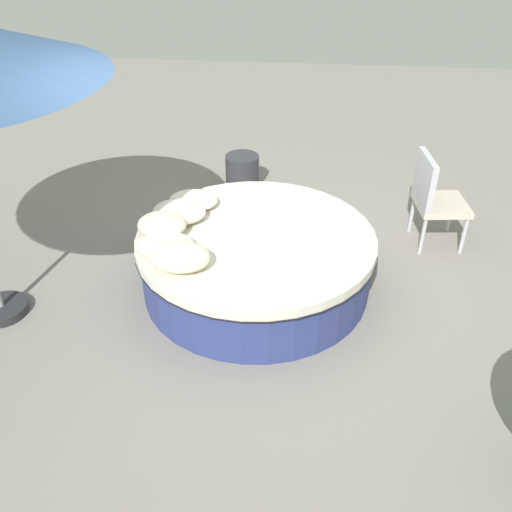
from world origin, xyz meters
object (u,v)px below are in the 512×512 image
object	(u,v)px
throw_pillow_1	(179,212)
patio_chair	(433,195)
throw_pillow_3	(166,245)
throw_pillow_4	(180,257)
throw_pillow_2	(162,225)
round_bed	(256,260)
throw_pillow_0	(193,200)
side_table	(242,172)

from	to	relation	value
throw_pillow_1	patio_chair	bearing A→B (deg)	-162.51
throw_pillow_3	throw_pillow_4	distance (m)	0.28
patio_chair	throw_pillow_2	bearing A→B (deg)	-74.55
round_bed	patio_chair	size ratio (longest dim) A/B	2.21
throw_pillow_0	patio_chair	bearing A→B (deg)	-167.92
round_bed	throw_pillow_3	distance (m)	0.88
round_bed	throw_pillow_0	size ratio (longest dim) A/B	4.60
throw_pillow_1	throw_pillow_4	bearing A→B (deg)	103.32
throw_pillow_2	patio_chair	size ratio (longest dim) A/B	0.45
throw_pillow_2	throw_pillow_3	xyz separation A→B (m)	(-0.10, 0.27, -0.03)
throw_pillow_4	side_table	bearing A→B (deg)	-93.82
throw_pillow_4	side_table	xyz separation A→B (m)	(-0.17, -2.59, -0.46)
round_bed	patio_chair	xyz separation A→B (m)	(-1.71, -0.96, 0.27)
throw_pillow_4	throw_pillow_2	bearing A→B (deg)	-60.79
throw_pillow_0	side_table	xyz separation A→B (m)	(-0.28, -1.57, -0.43)
throw_pillow_0	throw_pillow_1	bearing A→B (deg)	73.55
throw_pillow_4	round_bed	bearing A→B (deg)	-134.25
throw_pillow_2	throw_pillow_0	bearing A→B (deg)	-107.75
throw_pillow_0	throw_pillow_1	size ratio (longest dim) A/B	0.95
round_bed	throw_pillow_4	size ratio (longest dim) A/B	4.40
throw_pillow_0	throw_pillow_2	distance (m)	0.56
side_table	round_bed	bearing A→B (deg)	100.68
throw_pillow_2	throw_pillow_4	bearing A→B (deg)	119.21
throw_pillow_1	patio_chair	distance (m)	2.57
throw_pillow_0	throw_pillow_2	bearing A→B (deg)	72.25
patio_chair	throw_pillow_4	bearing A→B (deg)	-62.80
throw_pillow_3	throw_pillow_4	size ratio (longest dim) A/B	0.99
round_bed	throw_pillow_2	xyz separation A→B (m)	(0.83, 0.08, 0.38)
throw_pillow_4	patio_chair	size ratio (longest dim) A/B	0.50
patio_chair	side_table	xyz separation A→B (m)	(2.10, -1.06, -0.34)
throw_pillow_4	throw_pillow_1	bearing A→B (deg)	-76.68
round_bed	throw_pillow_3	xyz separation A→B (m)	(0.73, 0.35, 0.35)
throw_pillow_0	throw_pillow_3	distance (m)	0.81
throw_pillow_1	throw_pillow_0	bearing A→B (deg)	-106.45
throw_pillow_2	side_table	world-z (taller)	throw_pillow_2
patio_chair	side_table	distance (m)	2.37
throw_pillow_0	patio_chair	distance (m)	2.43
throw_pillow_1	throw_pillow_2	world-z (taller)	throw_pillow_2
throw_pillow_2	throw_pillow_4	xyz separation A→B (m)	(-0.27, 0.49, 0.00)
round_bed	throw_pillow_3	size ratio (longest dim) A/B	4.44
throw_pillow_0	throw_pillow_4	distance (m)	1.03
throw_pillow_0	throw_pillow_3	xyz separation A→B (m)	(0.07, 0.81, -0.00)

